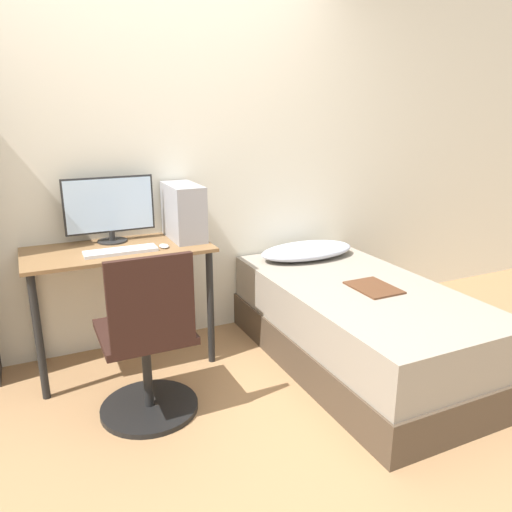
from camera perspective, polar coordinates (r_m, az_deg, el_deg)
ground_plane at (r=2.68m, az=-1.24°, el=-20.23°), size 14.00×14.00×0.00m
wall_back at (r=3.45m, az=-10.79°, el=10.42°), size 8.00×0.05×2.50m
desk at (r=3.21m, az=-15.30°, el=-1.34°), size 1.11×0.55×0.78m
office_chair at (r=2.72m, az=-12.22°, el=-10.85°), size 0.53×0.53×0.94m
bed at (r=3.30m, az=11.62°, el=-7.73°), size 0.97×1.83×0.54m
pillow at (r=3.70m, az=5.86°, el=0.62°), size 0.73×0.36×0.11m
magazine at (r=3.16m, az=13.30°, el=-3.54°), size 0.24×0.32×0.01m
monitor at (r=3.28m, az=-16.39°, el=5.32°), size 0.56×0.19×0.42m
keyboard at (r=3.06m, az=-15.20°, el=0.55°), size 0.42×0.13×0.02m
pc_tower at (r=3.28m, az=-8.28°, el=5.04°), size 0.19×0.40×0.36m
mouse at (r=3.12m, az=-10.48°, el=1.14°), size 0.06×0.09×0.02m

